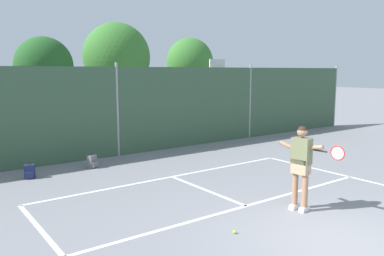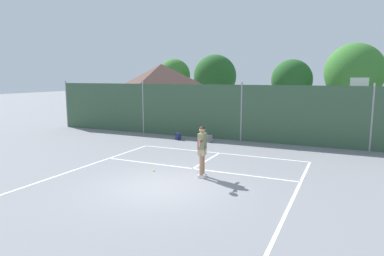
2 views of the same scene
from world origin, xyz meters
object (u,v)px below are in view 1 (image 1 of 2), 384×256
Objects in this scene: backpack_grey at (92,162)px; tennis_ball at (234,232)px; backpack_navy at (30,172)px; basketball_hoop at (216,86)px; tennis_player at (302,160)px.

tennis_ball is at bearing -87.99° from backpack_grey.
backpack_grey is at bearing 3.92° from backpack_navy.
basketball_hoop is at bearing 17.39° from backpack_navy.
tennis_player is 6.70m from backpack_grey.
tennis_ball is 6.34m from backpack_grey.
basketball_hoop is 10.43m from tennis_player.
tennis_player is 2.27m from tennis_ball.
tennis_ball is 0.14× the size of backpack_navy.
backpack_navy is 1.90m from backpack_grey.
backpack_grey is (-7.32, -2.76, -2.12)m from basketball_hoop.
tennis_ball is 0.14× the size of backpack_grey.
backpack_navy is (-2.12, 6.20, 0.16)m from tennis_ball.
basketball_hoop reaches higher than tennis_player.
backpack_navy is at bearing 123.88° from tennis_player.
basketball_hoop is 8.10m from backpack_grey.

